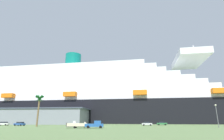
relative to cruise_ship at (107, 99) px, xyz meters
The scene contains 11 objects.
ground_plane 30.93m from the cruise_ship, 77.00° to the right, with size 600.00×600.00×0.00m, color #567042.
cruise_ship is the anchor object (origin of this frame).
terminal_building 47.99m from the cruise_ship, 151.88° to the right, with size 67.06×24.62×8.53m.
pickup_truck 67.98m from the cruise_ship, 86.64° to the right, with size 5.77×2.71×2.20m.
small_boat_on_trailer 68.37m from the cruise_ship, 91.00° to the right, with size 7.55×2.58×2.15m.
palm_tree 59.66m from the cruise_ship, 109.72° to the right, with size 3.58×3.55×11.72m.
street_lamp 75.54m from the cruise_ship, 55.42° to the right, with size 0.56×0.56×7.31m.
parked_car_white_van 62.63m from the cruise_ship, 131.91° to the right, with size 4.92×2.53×1.58m.
parked_car_silver_sedan 49.96m from the cruise_ship, 62.39° to the right, with size 4.32×1.98×1.58m.
parked_car_blue_suv 59.68m from the cruise_ship, 122.38° to the right, with size 4.65×2.66×1.58m.
parked_car_green_wagon 49.42m from the cruise_ship, 51.49° to the right, with size 4.52×2.17×1.58m.
Camera 1 is at (7.72, -66.65, 2.61)m, focal length 28.48 mm.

